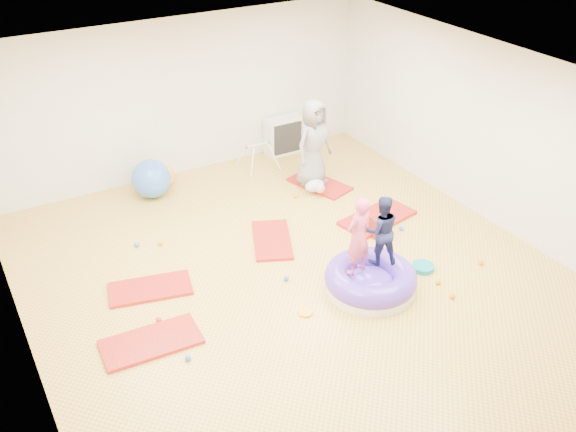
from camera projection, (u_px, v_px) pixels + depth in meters
room at (300, 193)px, 8.18m from camera, size 7.01×8.01×2.81m
gym_mat_front_left at (151, 342)px, 7.79m from camera, size 1.22×0.66×0.05m
gym_mat_mid_left at (150, 289)px, 8.71m from camera, size 1.21×0.80×0.05m
gym_mat_center_back at (272, 240)px, 9.77m from camera, size 0.95×1.23×0.05m
gym_mat_right at (377, 218)px, 10.33m from camera, size 1.34×0.85×0.05m
gym_mat_rear_right at (319, 184)px, 11.34m from camera, size 0.86×1.22×0.05m
inflatable_cushion at (370, 280)px, 8.66m from camera, size 1.25×1.25×0.40m
child_pink at (358, 233)px, 8.25m from camera, size 0.46×0.35×1.12m
child_navy at (381, 227)px, 8.49m from camera, size 0.59×0.53×1.00m
adult_caregiver at (313, 143)px, 10.94m from camera, size 0.86×0.67×1.54m
infant at (316, 186)px, 10.99m from camera, size 0.36×0.36×0.21m
ball_pit_balls at (301, 266)px, 9.14m from camera, size 4.54×3.52×0.08m
exercise_ball_blue at (151, 179)px, 10.84m from camera, size 0.67×0.67×0.67m
exercise_ball_orange at (164, 176)px, 11.21m from camera, size 0.39×0.39×0.39m
infant_play_gym at (258, 152)px, 11.78m from camera, size 0.63×0.60×0.49m
cube_shelf at (284, 135)px, 12.37m from camera, size 0.70×0.35×0.70m
balance_disc at (423, 267)px, 9.13m from camera, size 0.32×0.32×0.07m
backpack at (379, 226)px, 9.85m from camera, size 0.28×0.18×0.32m
yellow_toy at (305, 313)px, 8.29m from camera, size 0.19×0.19×0.03m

